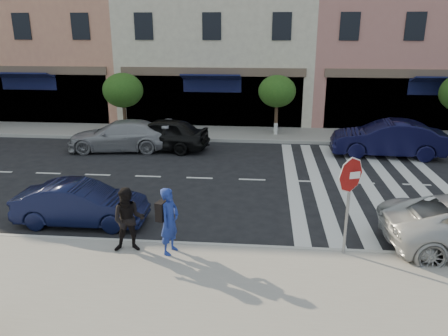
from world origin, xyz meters
TOP-DOWN VIEW (x-y plane):
  - ground at (0.00, 0.00)m, footprint 120.00×120.00m
  - sidewalk_near at (0.00, -3.75)m, footprint 60.00×4.50m
  - sidewalk_far at (0.00, 11.00)m, footprint 60.00×3.00m
  - building_west_mid at (-11.00, 17.00)m, footprint 10.00×9.00m
  - building_centre at (-0.50, 17.00)m, footprint 11.00×9.00m
  - building_east_mid at (11.50, 17.00)m, footprint 13.00×9.00m
  - street_tree_wb at (-5.00, 10.80)m, footprint 2.10×2.10m
  - street_tree_c at (3.00, 10.80)m, footprint 1.90×1.90m
  - stop_sign at (4.44, -1.67)m, footprint 0.83×0.34m
  - photographer at (0.17, -2.00)m, footprint 0.58×0.71m
  - walker at (-0.86, -2.00)m, footprint 0.90×0.76m
  - car_near_mid at (-2.81, -0.29)m, footprint 3.76×1.34m
  - car_far_left at (-4.24, 7.60)m, footprint 4.92×2.44m
  - car_far_mid at (-2.35, 7.84)m, footprint 4.57×2.30m
  - car_far_right at (7.83, 7.74)m, footprint 4.91×2.00m

SIDE VIEW (x-z plane):
  - ground at x=0.00m, z-range 0.00..0.00m
  - sidewalk_near at x=0.00m, z-range 0.00..0.15m
  - sidewalk_far at x=0.00m, z-range 0.00..0.15m
  - car_near_mid at x=-2.81m, z-range 0.00..1.24m
  - car_far_left at x=-4.24m, z-range 0.00..1.37m
  - car_far_mid at x=-2.35m, z-range 0.00..1.49m
  - car_far_right at x=7.83m, z-range 0.00..1.58m
  - walker at x=-0.86m, z-range 0.15..1.80m
  - photographer at x=0.17m, z-range 0.15..1.84m
  - stop_sign at x=4.44m, z-range 0.72..3.20m
  - street_tree_wb at x=-5.00m, z-range 0.78..3.84m
  - street_tree_c at x=3.00m, z-range 0.84..3.87m
  - building_centre at x=-0.50m, z-range 0.00..11.00m
  - building_east_mid at x=11.50m, z-range 0.00..13.00m
  - building_west_mid at x=-11.00m, z-range 0.00..14.00m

